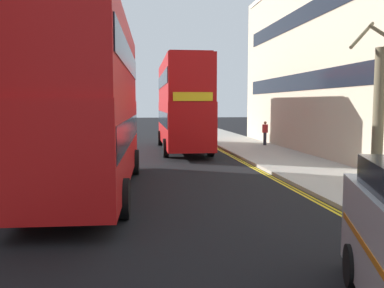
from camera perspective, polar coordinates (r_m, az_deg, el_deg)
The scene contains 7 objects.
sidewalk_right at distance 18.34m, azimuth 16.66°, elevation -3.64°, with size 4.00×80.00×0.14m, color #ADA89E.
kerb_line_outer at distance 15.73m, azimuth 12.71°, elevation -5.29°, with size 0.10×56.00×0.01m, color yellow.
kerb_line_inner at distance 15.67m, azimuth 12.16°, elevation -5.32°, with size 0.10×56.00×0.01m, color yellow.
double_decker_bus_away at distance 13.94m, azimuth -13.76°, elevation 5.83°, with size 3.16×10.90×5.64m.
double_decker_bus_oncoming at distance 26.03m, azimuth -1.36°, elevation 5.77°, with size 2.93×10.85×5.64m.
pedestrian_far at distance 28.47m, azimuth 10.04°, elevation 1.55°, with size 0.34×0.22×1.62m.
street_tree_mid at distance 15.49m, azimuth 24.30°, elevation 4.22°, with size 1.58×1.73×5.71m.
Camera 1 is at (-1.11, -0.44, 2.92)m, focal length 38.66 mm.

